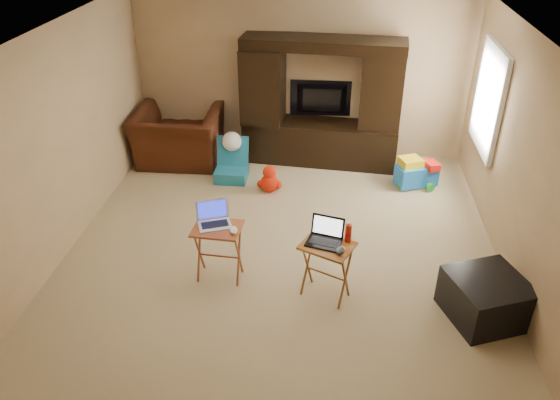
# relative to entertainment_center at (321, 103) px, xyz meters

# --- Properties ---
(floor) EXTENTS (5.50, 5.50, 0.00)m
(floor) POSITION_rel_entertainment_center_xyz_m (-0.33, -2.43, -0.95)
(floor) COLOR #C3B587
(floor) RESTS_ON ground
(ceiling) EXTENTS (5.50, 5.50, 0.00)m
(ceiling) POSITION_rel_entertainment_center_xyz_m (-0.33, -2.43, 1.55)
(ceiling) COLOR silver
(ceiling) RESTS_ON ground
(wall_back) EXTENTS (5.00, 0.00, 5.00)m
(wall_back) POSITION_rel_entertainment_center_xyz_m (-0.33, 0.32, 0.30)
(wall_back) COLOR tan
(wall_back) RESTS_ON ground
(wall_front) EXTENTS (5.00, 0.00, 5.00)m
(wall_front) POSITION_rel_entertainment_center_xyz_m (-0.33, -5.18, 0.30)
(wall_front) COLOR tan
(wall_front) RESTS_ON ground
(wall_left) EXTENTS (0.00, 5.50, 5.50)m
(wall_left) POSITION_rel_entertainment_center_xyz_m (-2.83, -2.43, 0.30)
(wall_left) COLOR tan
(wall_left) RESTS_ON ground
(wall_right) EXTENTS (0.00, 5.50, 5.50)m
(wall_right) POSITION_rel_entertainment_center_xyz_m (2.17, -2.43, 0.30)
(wall_right) COLOR tan
(wall_right) RESTS_ON ground
(window_pane) EXTENTS (0.00, 1.20, 1.20)m
(window_pane) POSITION_rel_entertainment_center_xyz_m (2.15, -0.88, 0.45)
(window_pane) COLOR white
(window_pane) RESTS_ON ground
(window_frame) EXTENTS (0.06, 1.14, 1.34)m
(window_frame) POSITION_rel_entertainment_center_xyz_m (2.13, -0.88, 0.45)
(window_frame) COLOR white
(window_frame) RESTS_ON ground
(entertainment_center) EXTENTS (2.36, 0.76, 1.90)m
(entertainment_center) POSITION_rel_entertainment_center_xyz_m (0.00, 0.00, 0.00)
(entertainment_center) COLOR black
(entertainment_center) RESTS_ON floor
(television) EXTENTS (0.97, 0.17, 0.55)m
(television) POSITION_rel_entertainment_center_xyz_m (0.00, 0.23, -0.04)
(television) COLOR black
(television) RESTS_ON entertainment_center
(recliner) EXTENTS (1.29, 1.13, 0.82)m
(recliner) POSITION_rel_entertainment_center_xyz_m (-2.14, -0.26, -0.54)
(recliner) COLOR #421F0E
(recliner) RESTS_ON floor
(child_rocker) EXTENTS (0.45, 0.52, 0.60)m
(child_rocker) POSITION_rel_entertainment_center_xyz_m (-1.24, -0.75, -0.65)
(child_rocker) COLOR #19688B
(child_rocker) RESTS_ON floor
(plush_toy) EXTENTS (0.36, 0.30, 0.40)m
(plush_toy) POSITION_rel_entertainment_center_xyz_m (-0.65, -1.04, -0.75)
(plush_toy) COLOR red
(plush_toy) RESTS_ON floor
(push_toy) EXTENTS (0.69, 0.60, 0.43)m
(push_toy) POSITION_rel_entertainment_center_xyz_m (1.41, -0.65, -0.73)
(push_toy) COLOR blue
(push_toy) RESTS_ON floor
(ottoman) EXTENTS (0.90, 0.90, 0.45)m
(ottoman) POSITION_rel_entertainment_center_xyz_m (1.79, -3.35, -0.72)
(ottoman) COLOR black
(ottoman) RESTS_ON floor
(tray_table_left) EXTENTS (0.52, 0.43, 0.65)m
(tray_table_left) POSITION_rel_entertainment_center_xyz_m (-0.95, -3.01, -0.62)
(tray_table_left) COLOR #9D4D26
(tray_table_left) RESTS_ON floor
(tray_table_right) EXTENTS (0.62, 0.57, 0.65)m
(tray_table_right) POSITION_rel_entertainment_center_xyz_m (0.20, -3.20, -0.63)
(tray_table_right) COLOR #935423
(tray_table_right) RESTS_ON floor
(laptop_left) EXTENTS (0.42, 0.38, 0.24)m
(laptop_left) POSITION_rel_entertainment_center_xyz_m (-0.98, -2.98, -0.18)
(laptop_left) COLOR silver
(laptop_left) RESTS_ON tray_table_left
(laptop_right) EXTENTS (0.40, 0.35, 0.24)m
(laptop_right) POSITION_rel_entertainment_center_xyz_m (0.16, -3.18, -0.18)
(laptop_right) COLOR black
(laptop_right) RESTS_ON tray_table_right
(mouse_left) EXTENTS (0.12, 0.15, 0.05)m
(mouse_left) POSITION_rel_entertainment_center_xyz_m (-0.76, -3.08, -0.27)
(mouse_left) COLOR white
(mouse_left) RESTS_ON tray_table_left
(mouse_right) EXTENTS (0.11, 0.15, 0.05)m
(mouse_right) POSITION_rel_entertainment_center_xyz_m (0.33, -3.32, -0.28)
(mouse_right) COLOR #38383C
(mouse_right) RESTS_ON tray_table_right
(water_bottle) EXTENTS (0.06, 0.06, 0.20)m
(water_bottle) POSITION_rel_entertainment_center_xyz_m (0.40, -3.12, -0.20)
(water_bottle) COLOR #B51C0B
(water_bottle) RESTS_ON tray_table_right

